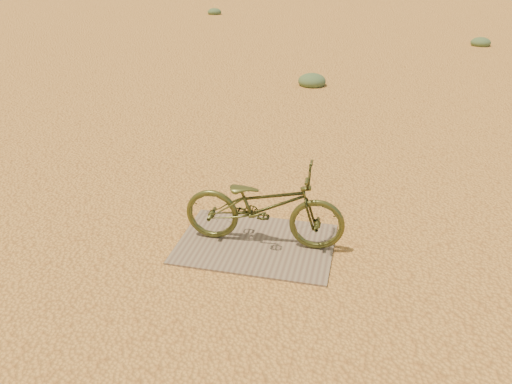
# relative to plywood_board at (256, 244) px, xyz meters

# --- Properties ---
(ground) EXTENTS (120.00, 120.00, 0.00)m
(ground) POSITION_rel_plywood_board_xyz_m (0.11, 0.55, -0.01)
(ground) COLOR gold
(ground) RESTS_ON ground
(plywood_board) EXTENTS (1.61, 1.14, 0.02)m
(plywood_board) POSITION_rel_plywood_board_xyz_m (0.00, 0.00, 0.00)
(plywood_board) COLOR #796954
(plywood_board) RESTS_ON ground
(bicycle) EXTENTS (1.68, 0.64, 0.87)m
(bicycle) POSITION_rel_plywood_board_xyz_m (0.07, 0.04, 0.45)
(bicycle) COLOR #41451E
(bicycle) RESTS_ON plywood_board
(kale_a) EXTENTS (0.62, 0.62, 0.34)m
(kale_a) POSITION_rel_plywood_board_xyz_m (-0.29, 6.72, -0.01)
(kale_a) COLOR #4E6242
(kale_a) RESTS_ON ground
(kale_b) EXTENTS (0.60, 0.60, 0.33)m
(kale_b) POSITION_rel_plywood_board_xyz_m (4.18, 12.74, -0.01)
(kale_b) COLOR #4E6242
(kale_b) RESTS_ON ground
(kale_c) EXTENTS (0.61, 0.61, 0.34)m
(kale_c) POSITION_rel_plywood_board_xyz_m (-6.18, 18.20, -0.01)
(kale_c) COLOR #4E6242
(kale_c) RESTS_ON ground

